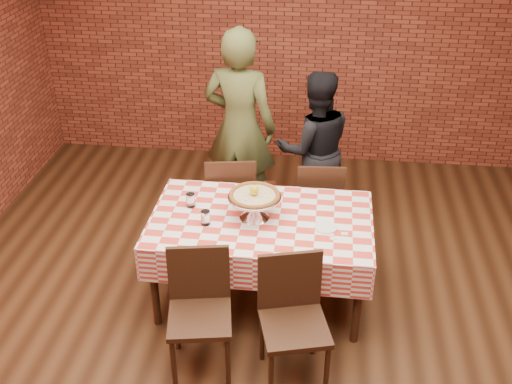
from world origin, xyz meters
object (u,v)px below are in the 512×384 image
Objects in this scene: water_glass_left at (206,218)px; diner_black at (314,149)px; chair_near_right at (294,326)px; pizza_stand at (254,207)px; pizza at (254,196)px; condiment_caddy at (270,190)px; table at (261,259)px; chair_near_left at (200,318)px; diner_olive at (240,128)px; chair_far_right at (318,201)px; water_glass_right at (191,200)px; chair_far_left at (231,197)px.

water_glass_left is 0.07× the size of diner_black.
pizza_stand is at bearing 98.63° from chair_near_right.
pizza_stand is at bearing 21.49° from water_glass_left.
pizza is 0.35m from condiment_caddy.
table is 1.84× the size of chair_near_left.
water_glass_left is at bearing -141.50° from condiment_caddy.
diner_olive is at bearing 87.11° from water_glass_left.
table is at bearing 57.93° from chair_near_left.
condiment_caddy is 0.98m from diner_olive.
condiment_caddy is at bearing 47.99° from chair_far_right.
diner_black is (-0.07, 0.41, 0.31)m from chair_far_right.
diner_black is at bearing 73.59° from chair_near_right.
pizza is at bearing 55.63° from chair_far_right.
table is 14.89× the size of water_glass_left.
water_glass_left is 1.35m from diner_olive.
condiment_caddy is 0.74m from chair_far_right.
water_glass_right is 0.07× the size of diner_black.
table is 1.82× the size of chair_far_left.
chair_near_right is (0.72, -0.70, -0.36)m from water_glass_left.
chair_far_right is (0.48, 0.81, -0.41)m from pizza_stand.
diner_olive is at bearing -31.34° from chair_far_right.
condiment_caddy is 0.97m from diner_black.
chair_far_right is at bearing 59.49° from pizza_stand.
diner_olive reaches higher than pizza_stand.
pizza_stand is at bearing 57.85° from diner_black.
diner_black is (0.72, 0.46, 0.30)m from chair_far_left.
chair_far_left is 0.79m from chair_far_right.
chair_far_right is 0.59× the size of diner_black.
pizza is 0.44× the size of chair_far_right.
chair_far_right is 0.99m from diner_olive.
diner_olive is (0.02, 0.44, 0.48)m from chair_far_left.
chair_near_left is at bearing 101.10° from diner_olive.
table is 0.57m from pizza.
pizza is at bearing -112.70° from condiment_caddy.
condiment_caddy is 0.09× the size of diner_black.
pizza is (-0.05, 0.01, 0.57)m from table.
table is 0.89× the size of diner_olive.
pizza is 3.46× the size of water_glass_left.
water_glass_right is 0.12× the size of chair_far_left.
water_glass_right is 1.28m from chair_far_right.
diner_black is (0.69, 0.02, -0.19)m from diner_olive.
chair_near_left is at bearing -83.69° from water_glass_left.
pizza_stand is at bearing 0.00° from pizza.
pizza is 0.40m from water_glass_left.
chair_near_left is at bearing 57.86° from diner_black.
chair_far_right is (0.75, 1.63, -0.01)m from chair_near_left.
chair_near_right is at bearing 118.56° from diner_olive.
chair_near_left is at bearing 163.53° from chair_near_right.
chair_far_right is at bearing 48.90° from water_glass_left.
pizza_stand reaches higher than chair_near_left.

